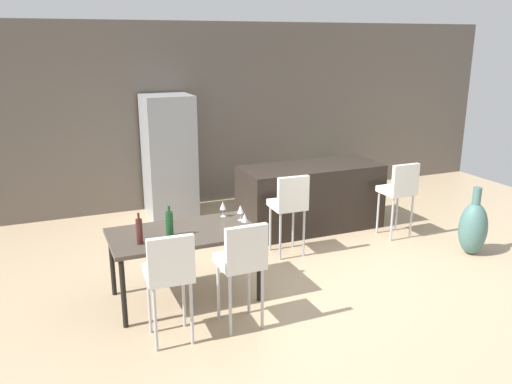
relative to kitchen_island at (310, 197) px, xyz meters
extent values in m
plane|color=tan|center=(-0.52, -1.19, -0.46)|extent=(10.00, 10.00, 0.00)
cube|color=#665B51|center=(-0.52, 1.84, 0.99)|extent=(10.00, 0.12, 2.90)
cube|color=black|center=(0.00, 0.00, 0.00)|extent=(2.00, 0.83, 0.92)
cube|color=white|center=(-0.73, -0.73, 0.19)|extent=(0.41, 0.41, 0.08)
cube|color=white|center=(-0.73, -0.90, 0.41)|extent=(0.40, 0.07, 0.36)
cylinder|color=#B2B2B7|center=(-0.88, -0.57, -0.16)|extent=(0.03, 0.03, 0.61)
cylinder|color=#B2B2B7|center=(-0.56, -0.58, -0.16)|extent=(0.03, 0.03, 0.61)
cylinder|color=#B2B2B7|center=(-0.89, -0.89, -0.16)|extent=(0.03, 0.03, 0.61)
cylinder|color=#B2B2B7|center=(-0.57, -0.90, -0.16)|extent=(0.03, 0.03, 0.61)
cube|color=white|center=(0.92, -0.73, 0.19)|extent=(0.40, 0.40, 0.08)
cube|color=white|center=(0.92, -0.90, 0.41)|extent=(0.40, 0.06, 0.36)
cylinder|color=#B2B2B7|center=(0.76, -0.57, -0.16)|extent=(0.03, 0.03, 0.61)
cylinder|color=#B2B2B7|center=(1.08, -0.58, -0.16)|extent=(0.03, 0.03, 0.61)
cylinder|color=#B2B2B7|center=(0.76, -0.89, -0.16)|extent=(0.03, 0.03, 0.61)
cylinder|color=#B2B2B7|center=(1.08, -0.90, -0.16)|extent=(0.03, 0.03, 0.61)
cube|color=#4C4238|center=(-2.23, -1.40, 0.26)|extent=(1.50, 0.84, 0.04)
cylinder|color=black|center=(-2.92, -1.04, -0.11)|extent=(0.05, 0.05, 0.70)
cylinder|color=black|center=(-1.55, -1.04, -0.11)|extent=(0.05, 0.05, 0.70)
cylinder|color=black|center=(-2.92, -1.76, -0.11)|extent=(0.05, 0.05, 0.70)
cylinder|color=black|center=(-1.55, -1.76, -0.11)|extent=(0.05, 0.05, 0.70)
cube|color=white|center=(-2.57, -2.12, 0.19)|extent=(0.42, 0.42, 0.08)
cube|color=white|center=(-2.58, -2.29, 0.41)|extent=(0.40, 0.08, 0.36)
cylinder|color=#B2B2B7|center=(-2.72, -1.95, -0.16)|extent=(0.03, 0.03, 0.61)
cylinder|color=#B2B2B7|center=(-2.40, -1.97, -0.16)|extent=(0.03, 0.03, 0.61)
cylinder|color=#B2B2B7|center=(-2.74, -2.27, -0.16)|extent=(0.03, 0.03, 0.61)
cylinder|color=#B2B2B7|center=(-2.42, -2.29, -0.16)|extent=(0.03, 0.03, 0.61)
cube|color=white|center=(-1.90, -2.12, 0.19)|extent=(0.41, 0.41, 0.08)
cube|color=white|center=(-1.89, -2.29, 0.41)|extent=(0.40, 0.07, 0.36)
cylinder|color=#B2B2B7|center=(-2.06, -1.96, -0.16)|extent=(0.03, 0.03, 0.61)
cylinder|color=#B2B2B7|center=(-1.74, -1.96, -0.16)|extent=(0.03, 0.03, 0.61)
cylinder|color=#B2B2B7|center=(-2.05, -2.28, -0.16)|extent=(0.03, 0.03, 0.61)
cylinder|color=#B2B2B7|center=(-1.73, -2.28, -0.16)|extent=(0.03, 0.03, 0.61)
cylinder|color=#471E19|center=(-2.70, -1.56, 0.40)|extent=(0.06, 0.06, 0.25)
cylinder|color=#471E19|center=(-2.70, -1.56, 0.56)|extent=(0.02, 0.02, 0.06)
cylinder|color=#194723|center=(-2.39, -1.47, 0.41)|extent=(0.08, 0.08, 0.25)
cylinder|color=#194723|center=(-2.39, -1.47, 0.56)|extent=(0.03, 0.03, 0.06)
cylinder|color=silver|center=(-1.57, -1.30, 0.28)|extent=(0.06, 0.06, 0.00)
cylinder|color=silver|center=(-1.57, -1.30, 0.32)|extent=(0.01, 0.01, 0.08)
cone|color=silver|center=(-1.57, -1.30, 0.41)|extent=(0.07, 0.07, 0.09)
cylinder|color=silver|center=(-1.63, -1.58, 0.28)|extent=(0.06, 0.06, 0.00)
cylinder|color=silver|center=(-1.63, -1.58, 0.32)|extent=(0.01, 0.01, 0.08)
cone|color=silver|center=(-1.63, -1.58, 0.41)|extent=(0.07, 0.07, 0.09)
cylinder|color=silver|center=(-1.70, -1.11, 0.28)|extent=(0.06, 0.06, 0.00)
cylinder|color=silver|center=(-1.70, -1.11, 0.32)|extent=(0.01, 0.01, 0.08)
cone|color=silver|center=(-1.70, -1.11, 0.41)|extent=(0.07, 0.07, 0.09)
cube|color=#939699|center=(-1.69, 1.40, 0.46)|extent=(0.72, 0.68, 1.84)
ellipsoid|color=#47706B|center=(1.43, -1.65, -0.12)|extent=(0.35, 0.35, 0.67)
cylinder|color=#47706B|center=(1.43, -1.65, 0.30)|extent=(0.10, 0.10, 0.22)
cylinder|color=#996B4C|center=(1.27, 1.39, -0.35)|extent=(0.24, 0.24, 0.22)
sphere|color=#2D6B33|center=(1.27, 1.39, -0.06)|extent=(0.40, 0.40, 0.40)
camera|label=1|loc=(-3.50, -6.33, 2.17)|focal=36.89mm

